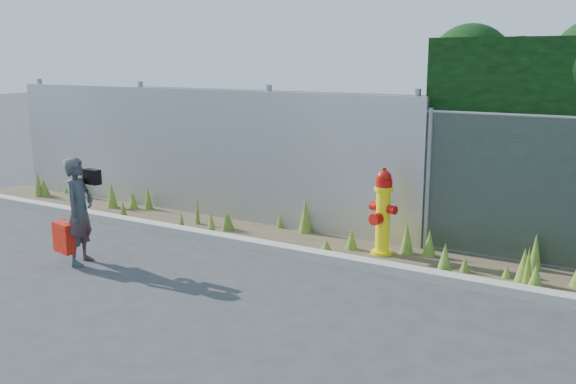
% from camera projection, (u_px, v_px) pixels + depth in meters
% --- Properties ---
extents(ground, '(80.00, 80.00, 0.00)m').
position_uv_depth(ground, '(247.00, 302.00, 7.30)').
color(ground, '#343537').
rests_on(ground, ground).
extents(curb, '(16.00, 0.22, 0.12)m').
position_uv_depth(curb, '(322.00, 256.00, 8.79)').
color(curb, '#ADA89C').
rests_on(curb, ground).
extents(weed_strip, '(16.00, 1.31, 0.55)m').
position_uv_depth(weed_strip, '(362.00, 241.00, 9.20)').
color(weed_strip, '#4D3F2C').
rests_on(weed_strip, ground).
extents(corrugated_fence, '(8.50, 0.21, 2.30)m').
position_uv_depth(corrugated_fence, '(192.00, 152.00, 11.23)').
color(corrugated_fence, '#A9ADB0').
rests_on(corrugated_fence, ground).
extents(fire_hydrant, '(0.42, 0.37, 1.25)m').
position_uv_depth(fire_hydrant, '(383.00, 213.00, 8.91)').
color(fire_hydrant, yellow).
rests_on(fire_hydrant, ground).
extents(woman, '(0.51, 0.62, 1.45)m').
position_uv_depth(woman, '(79.00, 211.00, 8.55)').
color(woman, '#0F6060').
rests_on(woman, ground).
extents(red_tote_bag, '(0.36, 0.13, 0.48)m').
position_uv_depth(red_tote_bag, '(64.00, 238.00, 8.53)').
color(red_tote_bag, '#A20B09').
extents(black_shoulder_bag, '(0.27, 0.11, 0.20)m').
position_uv_depth(black_shoulder_bag, '(92.00, 177.00, 8.57)').
color(black_shoulder_bag, black).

